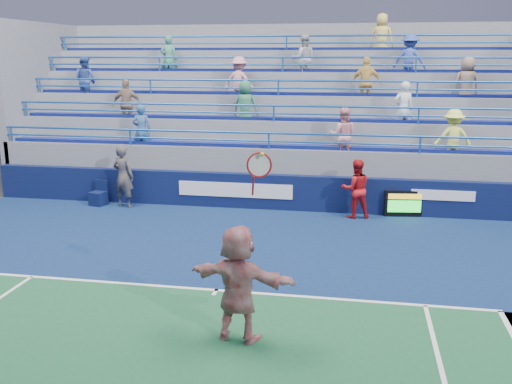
% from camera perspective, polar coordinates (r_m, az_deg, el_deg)
% --- Properties ---
extents(ground, '(120.00, 120.00, 0.00)m').
position_cam_1_polar(ground, '(11.77, -3.99, -9.87)').
color(ground, '#333538').
extents(sponsor_wall, '(18.00, 0.32, 1.10)m').
position_cam_1_polar(sponsor_wall, '(17.66, 1.17, 0.03)').
color(sponsor_wall, '#0A1638').
rests_on(sponsor_wall, ground).
extents(bleacher_stand, '(18.00, 5.60, 6.13)m').
position_cam_1_polar(bleacher_stand, '(21.14, 2.83, 5.00)').
color(bleacher_stand, slate).
rests_on(bleacher_stand, ground).
extents(serve_speed_board, '(1.15, 0.27, 0.79)m').
position_cam_1_polar(serve_speed_board, '(17.39, 14.58, -1.15)').
color(serve_speed_board, black).
rests_on(serve_speed_board, ground).
extents(judge_chair, '(0.54, 0.55, 0.79)m').
position_cam_1_polar(judge_chair, '(18.83, -15.47, -0.54)').
color(judge_chair, '#0D163E').
rests_on(judge_chair, ground).
extents(tennis_player, '(1.94, 0.94, 3.21)m').
position_cam_1_polar(tennis_player, '(9.51, -1.78, -9.10)').
color(tennis_player, silver).
rests_on(tennis_player, ground).
extents(line_judge, '(0.80, 0.62, 1.96)m').
position_cam_1_polar(line_judge, '(18.30, -13.13, 1.54)').
color(line_judge, '#121433').
rests_on(line_judge, ground).
extents(ball_girl, '(0.99, 0.85, 1.74)m').
position_cam_1_polar(ball_girl, '(16.88, 9.96, 0.31)').
color(ball_girl, red).
rests_on(ball_girl, ground).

